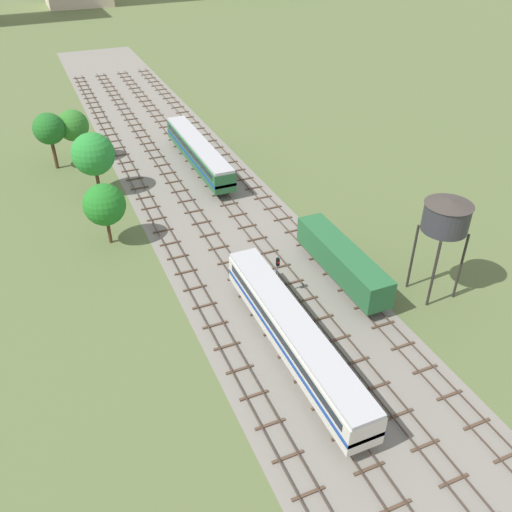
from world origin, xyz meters
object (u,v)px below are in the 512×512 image
object	(u,v)px
freight_boxcar_centre_near	(342,260)
signal_post_nearest	(277,271)
passenger_coach_left_nearest	(293,333)
water_tower	(447,216)
passenger_coach_centre_left_mid	(198,151)

from	to	relation	value
freight_boxcar_centre_near	signal_post_nearest	world-z (taller)	signal_post_nearest
passenger_coach_left_nearest	water_tower	size ratio (longest dim) A/B	2.15
water_tower	signal_post_nearest	bearing A→B (deg)	159.00
freight_boxcar_centre_near	passenger_coach_centre_left_mid	bearing A→B (deg)	98.50
freight_boxcar_centre_near	water_tower	size ratio (longest dim) A/B	1.37
signal_post_nearest	passenger_coach_centre_left_mid	bearing A→B (deg)	85.71
freight_boxcar_centre_near	water_tower	xyz separation A→B (m)	(7.13, -5.21, 6.08)
passenger_coach_centre_left_mid	water_tower	world-z (taller)	water_tower
freight_boxcar_centre_near	passenger_coach_centre_left_mid	size ratio (longest dim) A/B	0.64
freight_boxcar_centre_near	signal_post_nearest	size ratio (longest dim) A/B	3.10
passenger_coach_centre_left_mid	water_tower	distance (m)	38.84
freight_boxcar_centre_near	passenger_coach_centre_left_mid	distance (m)	31.66
passenger_coach_centre_left_mid	water_tower	xyz separation A→B (m)	(11.80, -36.52, 5.92)
passenger_coach_left_nearest	freight_boxcar_centre_near	xyz separation A→B (m)	(9.35, 7.91, -0.16)
passenger_coach_left_nearest	water_tower	world-z (taller)	water_tower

